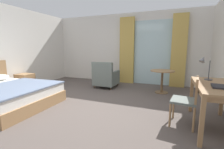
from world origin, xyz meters
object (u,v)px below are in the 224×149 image
(desk_chair, at_px, (189,98))
(round_cafe_table, at_px, (162,76))
(bed, at_px, (3,95))
(desk_lamp, at_px, (205,65))
(writing_desk, at_px, (216,90))
(closed_book, at_px, (219,86))
(armchair_by_window, at_px, (106,78))
(nightstand, at_px, (25,82))

(desk_chair, xyz_separation_m, round_cafe_table, (-0.62, 2.06, 0.01))
(bed, height_order, desk_lamp, desk_lamp)
(bed, bearing_deg, round_cafe_table, 37.15)
(desk_lamp, relative_size, round_cafe_table, 0.67)
(writing_desk, xyz_separation_m, desk_chair, (-0.41, -0.07, -0.17))
(writing_desk, distance_m, round_cafe_table, 2.24)
(bed, height_order, round_cafe_table, bed)
(writing_desk, xyz_separation_m, desk_lamp, (-0.16, 0.31, 0.39))
(desk_lamp, bearing_deg, closed_book, -73.02)
(writing_desk, bearing_deg, desk_chair, -169.60)
(closed_book, relative_size, armchair_by_window, 0.36)
(bed, height_order, writing_desk, bed)
(desk_lamp, bearing_deg, nightstand, 175.84)
(desk_lamp, bearing_deg, desk_chair, -123.26)
(desk_lamp, bearing_deg, bed, -167.77)
(nightstand, distance_m, closed_book, 5.43)
(desk_chair, distance_m, armchair_by_window, 3.24)
(armchair_by_window, bearing_deg, round_cafe_table, 0.99)
(desk_lamp, relative_size, closed_book, 1.48)
(bed, bearing_deg, desk_lamp, 12.23)
(armchair_by_window, distance_m, round_cafe_table, 1.91)
(nightstand, relative_size, round_cafe_table, 0.73)
(closed_book, bearing_deg, nightstand, 175.45)
(desk_chair, bearing_deg, nightstand, 171.22)
(desk_lamp, height_order, round_cafe_table, desk_lamp)
(round_cafe_table, bearing_deg, desk_chair, -73.33)
(writing_desk, bearing_deg, desk_lamp, 116.76)
(bed, relative_size, desk_chair, 2.57)
(writing_desk, xyz_separation_m, closed_book, (-0.00, -0.19, 0.10))
(armchair_by_window, bearing_deg, desk_chair, -38.83)
(nightstand, distance_m, desk_lamp, 5.25)
(closed_book, bearing_deg, round_cafe_table, 119.94)
(desk_chair, bearing_deg, round_cafe_table, 106.67)
(nightstand, relative_size, closed_book, 1.62)
(closed_book, relative_size, round_cafe_table, 0.45)
(writing_desk, bearing_deg, bed, -172.01)
(writing_desk, xyz_separation_m, round_cafe_table, (-1.03, 1.99, -0.16))
(writing_desk, bearing_deg, round_cafe_table, 117.27)
(bed, relative_size, armchair_by_window, 2.51)
(bed, distance_m, writing_desk, 4.54)
(bed, height_order, nightstand, bed)
(bed, bearing_deg, closed_book, 5.53)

